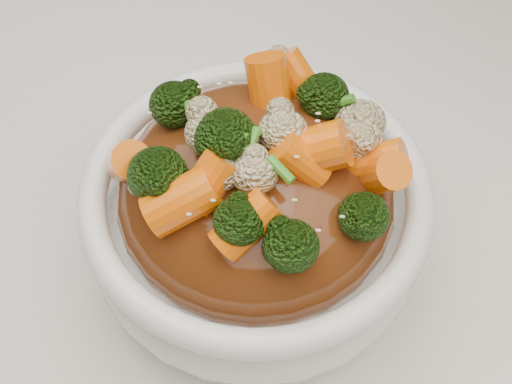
# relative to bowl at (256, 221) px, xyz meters

# --- Properties ---
(tablecloth) EXTENTS (1.20, 0.80, 0.04)m
(tablecloth) POSITION_rel_bowl_xyz_m (0.04, -0.05, -0.06)
(tablecloth) COLOR white
(tablecloth) RESTS_ON dining_table
(bowl) EXTENTS (0.26, 0.26, 0.08)m
(bowl) POSITION_rel_bowl_xyz_m (0.00, 0.00, 0.00)
(bowl) COLOR white
(bowl) RESTS_ON tablecloth
(sauce_base) EXTENTS (0.21, 0.21, 0.09)m
(sauce_base) POSITION_rel_bowl_xyz_m (-0.00, -0.00, 0.03)
(sauce_base) COLOR #57280E
(sauce_base) RESTS_ON bowl
(carrots) EXTENTS (0.21, 0.21, 0.05)m
(carrots) POSITION_rel_bowl_xyz_m (-0.00, -0.00, 0.09)
(carrots) COLOR orange
(carrots) RESTS_ON sauce_base
(broccoli) EXTENTS (0.21, 0.21, 0.04)m
(broccoli) POSITION_rel_bowl_xyz_m (-0.00, -0.00, 0.09)
(broccoli) COLOR black
(broccoli) RESTS_ON sauce_base
(cauliflower) EXTENTS (0.21, 0.21, 0.03)m
(cauliflower) POSITION_rel_bowl_xyz_m (-0.00, -0.00, 0.08)
(cauliflower) COLOR beige
(cauliflower) RESTS_ON sauce_base
(scallions) EXTENTS (0.16, 0.16, 0.02)m
(scallions) POSITION_rel_bowl_xyz_m (0.00, 0.00, 0.09)
(scallions) COLOR #37881F
(scallions) RESTS_ON sauce_base
(sesame_seeds) EXTENTS (0.19, 0.19, 0.01)m
(sesame_seeds) POSITION_rel_bowl_xyz_m (0.00, 0.00, 0.09)
(sesame_seeds) COLOR beige
(sesame_seeds) RESTS_ON sauce_base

